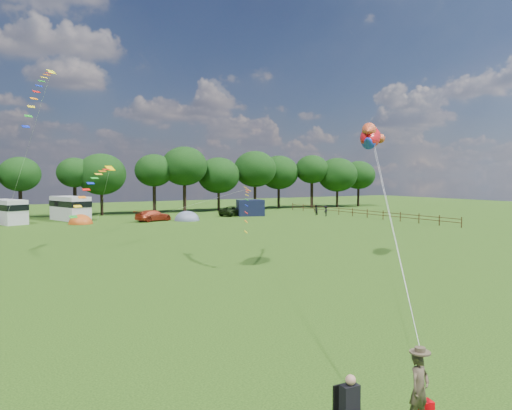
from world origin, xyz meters
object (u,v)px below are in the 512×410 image
campervan_b (7,211)px  walker_a (316,210)px  tent_greyblue (187,220)px  campervan_c (70,208)px  kite_flyer (419,388)px  camp_chair (349,398)px  fish_kite (370,137)px  car_c (153,216)px  car_d (235,211)px  walker_b (326,211)px  tent_orange (81,224)px

campervan_b → walker_a: campervan_b is taller
tent_greyblue → campervan_c: bearing=148.7°
campervan_c → kite_flyer: 59.56m
camp_chair → fish_kite: size_ratio=0.38×
campervan_b → walker_a: bearing=-122.0°
car_c → car_d: bearing=-98.2°
car_d → walker_b: bearing=-143.5°
car_c → car_d: (12.82, 2.31, -0.01)m
camp_chair → fish_kite: (15.69, 16.35, 7.48)m
fish_kite → kite_flyer: bearing=-171.5°
campervan_b → tent_greyblue: size_ratio=1.80×
car_c → kite_flyer: bearing=149.6°
campervan_c → tent_greyblue: bearing=-138.2°
kite_flyer → campervan_b: bearing=84.7°
campervan_b → walker_a: 40.60m
camp_chair → walker_b: bearing=55.8°
tent_greyblue → fish_kite: bearing=-92.2°
camp_chair → walker_b: (36.72, 47.83, -0.07)m
walker_b → camp_chair: bearing=22.7°
campervan_c → tent_orange: bearing=165.2°
car_d → camp_chair: (-25.83, -54.87, 0.14)m
tent_orange → tent_greyblue: tent_greyblue is taller
walker_a → car_d: bearing=-44.0°
car_c → walker_b: (23.72, -4.73, 0.05)m
walker_b → tent_orange: bearing=-39.6°
tent_greyblue → walker_b: (19.70, -3.41, 0.73)m
car_c → camp_chair: size_ratio=3.40×
campervan_b → camp_chair: bearing=162.6°
kite_flyer → fish_kite: (13.94, 16.78, 7.47)m
car_d → kite_flyer: size_ratio=3.02×
car_c → camp_chair: (-13.00, -52.56, 0.12)m
car_d → kite_flyer: kite_flyer is taller
car_d → tent_greyblue: car_d is taller
car_d → tent_greyblue: 9.54m
campervan_c → walker_a: (32.40, -9.14, -0.90)m
car_c → car_d: car_c is taller
campervan_c → tent_greyblue: (12.89, -7.83, -1.63)m
car_d → tent_orange: 21.55m
tent_greyblue → kite_flyer: (-15.28, -51.67, 0.82)m
tent_greyblue → camp_chair: bearing=-108.4°
car_d → walker_b: walker_b is taller
walker_a → walker_b: walker_a is taller
tent_greyblue → walker_a: size_ratio=2.35×
campervan_c → tent_greyblue: campervan_c is taller
campervan_c → kite_flyer: (-2.38, -59.50, -0.82)m
campervan_c → walker_a: size_ratio=4.48×
campervan_c → car_d: bearing=-117.8°
campervan_b → car_d: bearing=-116.6°
camp_chair → walker_b: walker_b is taller
tent_greyblue → walker_a: (19.51, -1.30, 0.74)m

